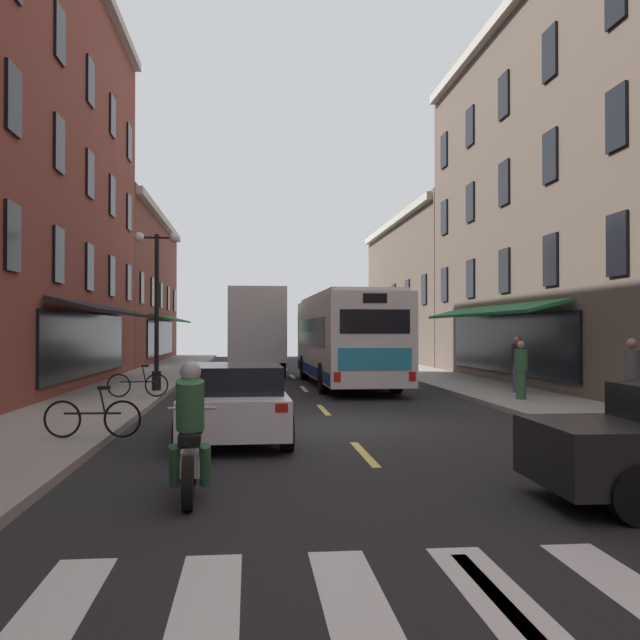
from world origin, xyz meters
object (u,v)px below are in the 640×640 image
motorcycle_rider (190,439)px  bicycle_near (93,417)px  transit_bus (345,338)px  pedestrian_rear (521,369)px  sedan_near (257,352)px  pedestrian_far (632,377)px  pedestrian_mid (517,363)px  sedan_mid (234,401)px  bicycle_mid (138,384)px  box_truck (257,331)px  street_lamp_twin (157,302)px

motorcycle_rider → bicycle_near: size_ratio=1.21×
transit_bus → pedestrian_rear: 7.90m
sedan_near → transit_bus: bearing=-80.5°
transit_bus → pedestrian_far: bearing=-66.9°
sedan_near → pedestrian_rear: bearing=-74.3°
sedan_near → pedestrian_mid: bearing=-71.3°
motorcycle_rider → pedestrian_rear: bearing=51.2°
bicycle_near → pedestrian_mid: (10.89, 8.15, 0.52)m
sedan_mid → pedestrian_mid: 11.32m
transit_bus → bicycle_mid: bearing=-142.5°
sedan_mid → motorcycle_rider: 4.70m
box_truck → street_lamp_twin: street_lamp_twin is taller
bicycle_near → street_lamp_twin: bearing=91.0°
sedan_near → pedestrian_rear: (6.95, -24.72, 0.24)m
bicycle_mid → pedestrian_mid: bearing=1.9°
pedestrian_rear → street_lamp_twin: 11.24m
bicycle_mid → pedestrian_far: 12.88m
sedan_mid → pedestrian_far: bearing=7.7°
pedestrian_far → transit_bus: bearing=-15.3°
sedan_near → pedestrian_mid: size_ratio=2.80×
pedestrian_rear → street_lamp_twin: street_lamp_twin is taller
box_truck → bicycle_mid: bearing=-106.2°
pedestrian_mid → pedestrian_far: bearing=159.5°
pedestrian_far → motorcycle_rider: bearing=84.6°
box_truck → motorcycle_rider: (-1.05, -23.82, -1.28)m
sedan_near → pedestrian_far: pedestrian_far is taller
motorcycle_rider → transit_bus: bearing=76.0°
motorcycle_rider → pedestrian_far: pedestrian_far is taller
transit_bus → sedan_mid: transit_bus is taller
pedestrian_rear → box_truck: bearing=83.5°
box_truck → pedestrian_far: bearing=-66.3°
sedan_near → pedestrian_far: size_ratio=2.80×
sedan_mid → pedestrian_rear: (7.72, 5.46, 0.24)m
box_truck → sedan_mid: (-0.62, -19.15, -1.28)m
pedestrian_mid → pedestrian_rear: 2.20m
motorcycle_rider → bicycle_mid: motorcycle_rider is taller
sedan_near → pedestrian_mid: (7.66, -22.63, 0.31)m
box_truck → pedestrian_mid: box_truck is taller
motorcycle_rider → pedestrian_far: (8.95, 5.82, 0.32)m
sedan_near → pedestrian_far: (7.74, -29.03, 0.31)m
sedan_near → pedestrian_far: 30.04m
sedan_mid → bicycle_mid: (-2.86, 7.16, -0.21)m
bicycle_near → pedestrian_far: (10.98, 1.75, 0.52)m
bicycle_mid → pedestrian_far: size_ratio=1.00×
bicycle_near → street_lamp_twin: size_ratio=0.34×
pedestrian_rear → sedan_mid: bearing=-178.7°
pedestrian_far → bicycle_mid: bearing=23.7°
sedan_mid → box_truck: bearing=88.1°
transit_bus → pedestrian_far: (4.74, -11.11, -0.71)m
bicycle_mid → transit_bus: bearing=37.5°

